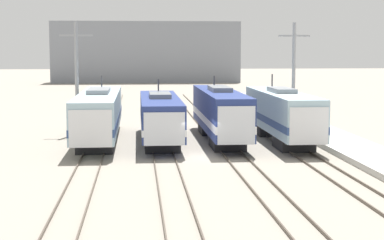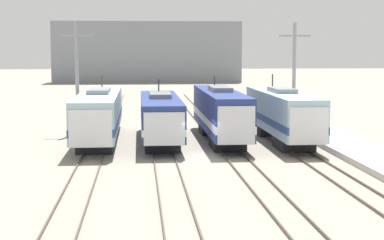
{
  "view_description": "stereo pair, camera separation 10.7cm",
  "coord_description": "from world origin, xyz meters",
  "px_view_note": "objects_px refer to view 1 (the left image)",
  "views": [
    {
      "loc": [
        -4.2,
        -43.4,
        7.37
      ],
      "look_at": [
        -0.5,
        -0.02,
        2.56
      ],
      "focal_mm": 60.0,
      "sensor_mm": 36.0,
      "label": 1
    },
    {
      "loc": [
        -4.09,
        -43.41,
        7.37
      ],
      "look_at": [
        -0.5,
        -0.02,
        2.56
      ],
      "focal_mm": 60.0,
      "sensor_mm": 36.0,
      "label": 2
    }
  ],
  "objects_px": {
    "catenary_tower_right": "(294,75)",
    "locomotive_center_left": "(160,117)",
    "locomotive_far_left": "(99,115)",
    "locomotive_center_right": "(220,113)",
    "locomotive_far_right": "(283,114)",
    "catenary_tower_left": "(77,75)"
  },
  "relations": [
    {
      "from": "locomotive_far_right",
      "to": "catenary_tower_left",
      "type": "height_order",
      "value": "catenary_tower_left"
    },
    {
      "from": "locomotive_center_left",
      "to": "locomotive_far_right",
      "type": "distance_m",
      "value": 9.74
    },
    {
      "from": "locomotive_far_right",
      "to": "catenary_tower_left",
      "type": "relative_size",
      "value": 1.73
    },
    {
      "from": "locomotive_center_right",
      "to": "locomotive_far_right",
      "type": "distance_m",
      "value": 4.96
    },
    {
      "from": "locomotive_far_left",
      "to": "locomotive_center_right",
      "type": "relative_size",
      "value": 1.11
    },
    {
      "from": "locomotive_far_left",
      "to": "catenary_tower_left",
      "type": "relative_size",
      "value": 2.01
    },
    {
      "from": "catenary_tower_left",
      "to": "locomotive_center_left",
      "type": "bearing_deg",
      "value": -41.37
    },
    {
      "from": "locomotive_far_right",
      "to": "locomotive_far_left",
      "type": "bearing_deg",
      "value": 174.29
    },
    {
      "from": "locomotive_far_right",
      "to": "catenary_tower_right",
      "type": "bearing_deg",
      "value": 69.47
    },
    {
      "from": "locomotive_center_right",
      "to": "catenary_tower_right",
      "type": "relative_size",
      "value": 1.81
    },
    {
      "from": "locomotive_center_right",
      "to": "catenary_tower_right",
      "type": "xyz_separation_m",
      "value": [
        7.31,
        5.57,
        2.87
      ]
    },
    {
      "from": "locomotive_far_left",
      "to": "locomotive_center_right",
      "type": "bearing_deg",
      "value": -3.03
    },
    {
      "from": "locomotive_far_left",
      "to": "catenary_tower_right",
      "type": "height_order",
      "value": "catenary_tower_right"
    },
    {
      "from": "locomotive_center_left",
      "to": "locomotive_far_right",
      "type": "relative_size",
      "value": 0.98
    },
    {
      "from": "locomotive_center_left",
      "to": "locomotive_far_right",
      "type": "bearing_deg",
      "value": -1.91
    },
    {
      "from": "locomotive_far_left",
      "to": "catenary_tower_left",
      "type": "distance_m",
      "value": 6.23
    },
    {
      "from": "locomotive_center_right",
      "to": "locomotive_far_right",
      "type": "xyz_separation_m",
      "value": [
        4.87,
        -0.94,
        -0.04
      ]
    },
    {
      "from": "catenary_tower_left",
      "to": "catenary_tower_right",
      "type": "bearing_deg",
      "value": 0.0
    },
    {
      "from": "locomotive_center_left",
      "to": "catenary_tower_left",
      "type": "height_order",
      "value": "catenary_tower_left"
    },
    {
      "from": "locomotive_center_right",
      "to": "locomotive_far_right",
      "type": "bearing_deg",
      "value": -10.96
    },
    {
      "from": "locomotive_center_left",
      "to": "locomotive_far_right",
      "type": "xyz_separation_m",
      "value": [
        9.74,
        -0.33,
        0.17
      ]
    },
    {
      "from": "catenary_tower_right",
      "to": "locomotive_center_left",
      "type": "bearing_deg",
      "value": -153.06
    }
  ]
}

